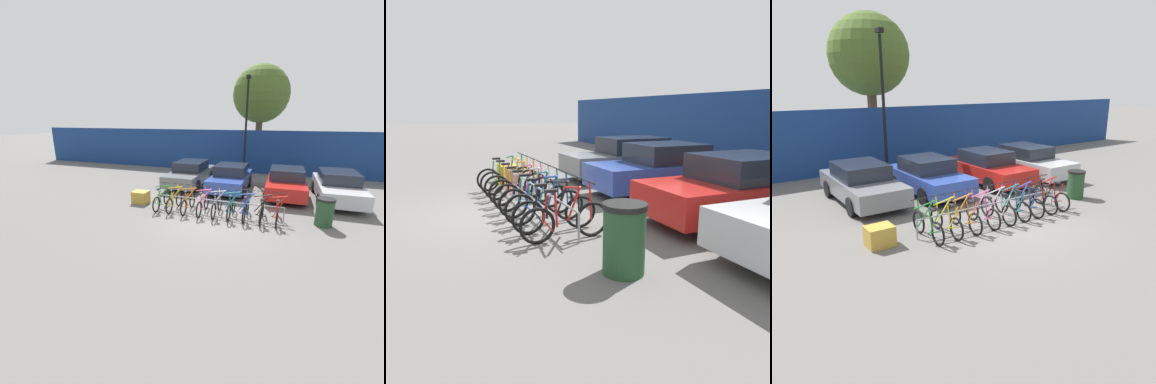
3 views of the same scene
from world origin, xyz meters
The scene contains 16 objects.
ground_plane centered at (0.00, 0.00, 0.00)m, with size 120.00×120.00×0.00m, color #605E5B.
bike_rack centered at (-0.14, 0.68, 0.50)m, with size 5.32×0.04×0.57m.
bicycle_green centered at (-2.53, 0.53, 0.38)m, with size 0.68×1.71×1.05m.
bicycle_yellow centered at (-1.94, 0.53, 0.38)m, with size 0.68×1.71×1.05m.
bicycle_orange centered at (-1.31, 0.53, 0.38)m, with size 0.68×1.71×1.05m.
bicycle_pink centered at (-0.66, 0.53, 0.38)m, with size 0.68×1.71×1.05m.
bicycle_silver centered at (-0.07, 0.53, 0.38)m, with size 0.68×1.71×1.05m.
bicycle_teal centered at (0.52, 0.53, 0.38)m, with size 0.68×1.71×1.05m.
bicycle_blue centered at (1.09, 0.53, 0.38)m, with size 0.68×1.71×1.05m.
bicycle_black centered at (1.69, 0.53, 0.38)m, with size 0.68×1.71×1.05m.
bicycle_red centered at (2.25, 0.53, 0.38)m, with size 0.68×1.71×1.05m.
car_grey centered at (-2.76, 4.82, 0.69)m, with size 1.91×4.44×1.40m.
car_blue centered at (-0.31, 4.43, 0.69)m, with size 1.91×4.06×1.40m.
car_red centered at (2.52, 4.36, 0.69)m, with size 1.91×4.25×1.40m.
trash_bin centered at (3.86, 0.78, 0.52)m, with size 0.63×0.63×1.03m.
cargo_crate centered at (-3.77, 0.85, 0.28)m, with size 0.70×0.56×0.55m, color #B28C33.
Camera 2 is at (8.20, -1.78, 2.28)m, focal length 35.00 mm.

